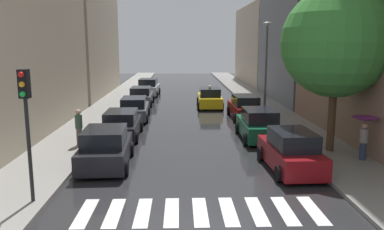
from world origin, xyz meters
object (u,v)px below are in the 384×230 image
at_px(pedestrian_near_tree, 79,126).
at_px(lamp_post_right, 266,62).
at_px(parked_car_left_nearest, 106,148).
at_px(parked_car_left_fourth, 141,96).
at_px(parked_car_left_fifth, 148,88).
at_px(taxi_midroad, 210,98).
at_px(traffic_light_left_corner, 26,107).
at_px(parked_car_left_second, 122,125).
at_px(parked_car_right_nearest, 291,152).
at_px(parked_car_left_third, 134,109).
at_px(parked_car_right_second, 259,125).
at_px(pedestrian_foreground, 365,127).
at_px(parked_car_right_third, 245,107).
at_px(street_tree_right, 337,43).

xyz_separation_m(pedestrian_near_tree, lamp_post_right, (11.27, 8.45, 2.84)).
bearing_deg(parked_car_left_nearest, parked_car_left_fourth, -1.93).
height_order(parked_car_left_fifth, taxi_midroad, taxi_midroad).
bearing_deg(traffic_light_left_corner, parked_car_left_second, 80.80).
bearing_deg(parked_car_left_nearest, traffic_light_left_corner, 156.64).
height_order(parked_car_right_nearest, lamp_post_right, lamp_post_right).
relative_size(parked_car_left_second, parked_car_left_fourth, 1.02).
distance_m(parked_car_left_nearest, parked_car_left_third, 10.67).
relative_size(parked_car_left_second, parked_car_right_second, 1.03).
bearing_deg(parked_car_left_nearest, lamp_post_right, -41.70).
bearing_deg(parked_car_left_fifth, parked_car_left_third, -177.79).
bearing_deg(traffic_light_left_corner, pedestrian_foreground, 18.19).
distance_m(parked_car_right_third, street_tree_right, 10.53).
xyz_separation_m(traffic_light_left_corner, lamp_post_right, (11.00, 15.64, 0.68)).
bearing_deg(lamp_post_right, pedestrian_foreground, -80.44).
bearing_deg(parked_car_right_third, parked_car_left_second, 123.49).
distance_m(parked_car_left_fourth, parked_car_right_third, 10.22).
xyz_separation_m(parked_car_left_fifth, street_tree_right, (10.41, -21.69, 4.47)).
distance_m(parked_car_left_second, pedestrian_near_tree, 2.96).
relative_size(parked_car_left_fourth, parked_car_right_second, 1.01).
height_order(parked_car_left_fourth, parked_car_right_third, parked_car_right_third).
height_order(pedestrian_foreground, traffic_light_left_corner, traffic_light_left_corner).
bearing_deg(parked_car_left_second, parked_car_right_second, -95.62).
relative_size(parked_car_left_third, parked_car_right_third, 0.97).
relative_size(parked_car_left_nearest, parked_car_right_second, 1.01).
bearing_deg(street_tree_right, traffic_light_left_corner, -154.19).
height_order(parked_car_left_third, lamp_post_right, lamp_post_right).
bearing_deg(parked_car_right_third, taxi_midroad, 21.66).
height_order(pedestrian_foreground, lamp_post_right, lamp_post_right).
bearing_deg(parked_car_left_second, traffic_light_left_corner, 170.37).
height_order(parked_car_left_nearest, pedestrian_foreground, pedestrian_foreground).
relative_size(parked_car_right_nearest, pedestrian_foreground, 2.26).
xyz_separation_m(parked_car_left_fifth, lamp_post_right, (9.35, -11.89, 3.16)).
relative_size(parked_car_left_third, parked_car_right_second, 1.05).
relative_size(parked_car_right_second, parked_car_right_third, 0.93).
bearing_deg(parked_car_left_fourth, traffic_light_left_corner, 176.20).
distance_m(parked_car_left_fifth, parked_car_right_nearest, 25.43).
bearing_deg(street_tree_right, parked_car_left_fourth, 124.16).
relative_size(parked_car_right_nearest, parked_car_right_third, 0.92).
bearing_deg(parked_car_left_fourth, pedestrian_near_tree, 173.13).
bearing_deg(parked_car_left_second, pedestrian_foreground, -115.20).
height_order(parked_car_left_nearest, parked_car_left_fifth, parked_car_left_fifth).
bearing_deg(parked_car_left_fourth, street_tree_right, -145.65).
height_order(parked_car_right_nearest, street_tree_right, street_tree_right).
xyz_separation_m(parked_car_left_nearest, parked_car_left_third, (0.02, 10.67, -0.05)).
relative_size(pedestrian_near_tree, traffic_light_left_corner, 0.43).
height_order(parked_car_right_second, traffic_light_left_corner, traffic_light_left_corner).
relative_size(parked_car_left_fourth, parked_car_right_nearest, 1.02).
height_order(parked_car_right_second, taxi_midroad, taxi_midroad).
distance_m(parked_car_left_fourth, taxi_midroad, 6.01).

